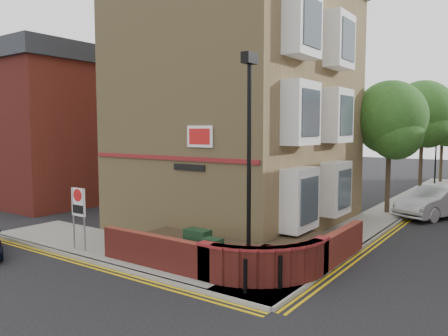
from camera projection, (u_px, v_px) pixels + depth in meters
ground at (177, 286)px, 12.19m from camera, size 120.00×120.00×0.00m
pavement_corner at (130, 252)px, 15.41m from camera, size 13.00×3.00×0.12m
pavement_main at (397, 207)px, 24.06m from camera, size 2.00×32.00×0.12m
kerb_side at (96, 262)px, 14.19m from camera, size 13.00×0.15×0.12m
kerb_main_near at (416, 209)px, 23.49m from camera, size 0.15×32.00×0.12m
yellow_lines_side at (90, 266)px, 13.99m from camera, size 13.00×0.28×0.01m
yellow_lines_main at (421, 211)px, 23.35m from camera, size 0.28×32.00×0.01m
corner_building at (245, 88)px, 19.78m from camera, size 8.95×10.40×13.60m
garden_wall at (228, 264)px, 14.22m from camera, size 6.80×6.00×1.20m
lamppost at (249, 167)px, 11.95m from camera, size 0.25×0.50×6.30m
utility_cabinet_large at (198, 249)px, 13.35m from camera, size 0.80×0.45×1.20m
utility_cabinet_small at (213, 257)px, 12.65m from camera, size 0.55×0.40×1.10m
bollard_near at (245, 276)px, 11.31m from camera, size 0.11×0.11×0.90m
bollard_far at (280, 272)px, 11.62m from camera, size 0.11×0.11×0.90m
zone_sign at (78, 207)px, 15.31m from camera, size 0.72×0.07×2.20m
side_building at (79, 126)px, 26.90m from camera, size 6.40×10.40×9.00m
tree_near at (390, 123)px, 22.06m from camera, size 3.64×3.65×6.70m
tree_mid at (423, 116)px, 28.53m from camera, size 4.03×4.03×7.42m
tree_far at (443, 122)px, 35.07m from camera, size 3.81×3.81×7.00m
traffic_light_assembly at (436, 152)px, 30.92m from camera, size 0.20×0.16×4.20m
silver_car_near at (437, 202)px, 21.61m from camera, size 3.42×5.05×1.58m
red_car_main at (445, 199)px, 23.38m from camera, size 3.77×5.11×1.29m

